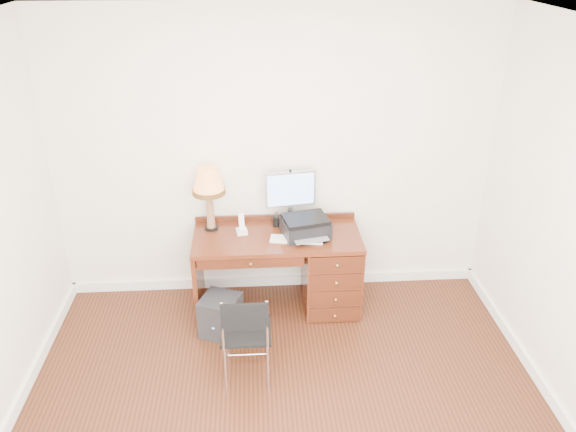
{
  "coord_description": "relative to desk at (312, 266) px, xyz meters",
  "views": [
    {
      "loc": [
        -0.19,
        -3.0,
        3.17
      ],
      "look_at": [
        0.09,
        1.2,
        1.04
      ],
      "focal_mm": 35.0,
      "sensor_mm": 36.0,
      "label": 1
    }
  ],
  "objects": [
    {
      "name": "mouse_pad",
      "position": [
        0.05,
        -0.09,
        0.35
      ],
      "size": [
        0.2,
        0.2,
        0.04
      ],
      "color": "black",
      "rests_on": "desk"
    },
    {
      "name": "ground",
      "position": [
        -0.32,
        -1.4,
        -0.41
      ],
      "size": [
        4.0,
        4.0,
        0.0
      ],
      "primitive_type": "plane",
      "color": "#34170B",
      "rests_on": "ground"
    },
    {
      "name": "keyboard",
      "position": [
        -0.15,
        -0.1,
        0.35
      ],
      "size": [
        0.48,
        0.2,
        0.02
      ],
      "primitive_type": "cube",
      "rotation": [
        0.0,
        0.0,
        -0.15
      ],
      "color": "white",
      "rests_on": "desk"
    },
    {
      "name": "monitor",
      "position": [
        -0.19,
        0.19,
        0.67
      ],
      "size": [
        0.46,
        0.18,
        0.53
      ],
      "rotation": [
        0.0,
        0.0,
        0.14
      ],
      "color": "silver",
      "rests_on": "desk"
    },
    {
      "name": "chair",
      "position": [
        -0.61,
        -1.0,
        0.08
      ],
      "size": [
        0.38,
        0.39,
        0.81
      ],
      "rotation": [
        0.0,
        0.0,
        -0.0
      ],
      "color": "black",
      "rests_on": "ground"
    },
    {
      "name": "leg_lamp",
      "position": [
        -0.92,
        0.16,
        0.78
      ],
      "size": [
        0.29,
        0.29,
        0.6
      ],
      "color": "black",
      "rests_on": "desk"
    },
    {
      "name": "equipment_box",
      "position": [
        -0.84,
        -0.39,
        -0.23
      ],
      "size": [
        0.4,
        0.4,
        0.36
      ],
      "primitive_type": "cube",
      "rotation": [
        0.0,
        0.0,
        -0.38
      ],
      "color": "black",
      "rests_on": "ground"
    },
    {
      "name": "desk",
      "position": [
        0.0,
        0.0,
        0.0
      ],
      "size": [
        1.5,
        0.67,
        0.75
      ],
      "color": "#5A2413",
      "rests_on": "ground"
    },
    {
      "name": "printer",
      "position": [
        -0.07,
        -0.01,
        0.42
      ],
      "size": [
        0.46,
        0.39,
        0.18
      ],
      "rotation": [
        0.0,
        0.0,
        0.22
      ],
      "color": "black",
      "rests_on": "desk"
    },
    {
      "name": "room_shell",
      "position": [
        -0.32,
        -0.77,
        -0.36
      ],
      "size": [
        4.0,
        4.0,
        4.0
      ],
      "color": "white",
      "rests_on": "ground"
    },
    {
      "name": "phone",
      "position": [
        -0.64,
        0.05,
        0.4
      ],
      "size": [
        0.11,
        0.11,
        0.2
      ],
      "rotation": [
        0.0,
        0.0,
        0.19
      ],
      "color": "white",
      "rests_on": "desk"
    },
    {
      "name": "pen_cup",
      "position": [
        -0.32,
        0.18,
        0.38
      ],
      "size": [
        0.07,
        0.07,
        0.09
      ],
      "primitive_type": "cylinder",
      "color": "black",
      "rests_on": "desk"
    }
  ]
}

